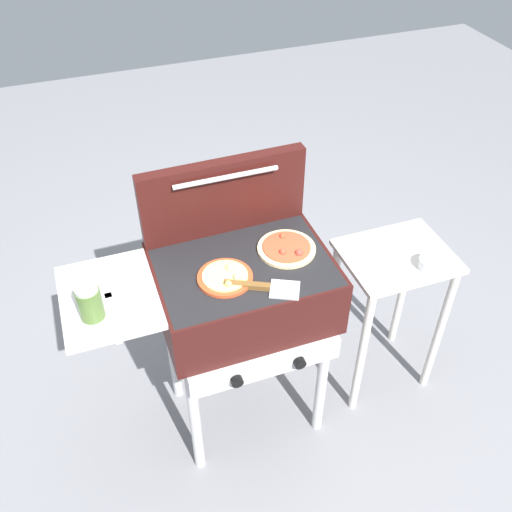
{
  "coord_description": "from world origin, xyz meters",
  "views": [
    {
      "loc": [
        -0.47,
        -1.45,
        2.26
      ],
      "look_at": [
        0.05,
        0.0,
        0.92
      ],
      "focal_mm": 40.08,
      "sensor_mm": 36.0,
      "label": 1
    }
  ],
  "objects_px": {
    "pizza_cheese": "(226,277)",
    "sauce_jar": "(90,302)",
    "pizza_pepperoni": "(287,248)",
    "prep_table": "(389,292)",
    "spatula": "(262,287)",
    "topping_bowl_near": "(432,264)",
    "grill": "(240,294)"
  },
  "relations": [
    {
      "from": "pizza_cheese",
      "to": "sauce_jar",
      "type": "distance_m",
      "value": 0.46
    },
    {
      "from": "grill",
      "to": "spatula",
      "type": "bearing_deg",
      "value": -76.02
    },
    {
      "from": "pizza_cheese",
      "to": "prep_table",
      "type": "xyz_separation_m",
      "value": [
        0.74,
        0.06,
        -0.37
      ]
    },
    {
      "from": "pizza_cheese",
      "to": "sauce_jar",
      "type": "bearing_deg",
      "value": -177.31
    },
    {
      "from": "grill",
      "to": "pizza_pepperoni",
      "type": "xyz_separation_m",
      "value": [
        0.19,
        0.02,
        0.15
      ]
    },
    {
      "from": "pizza_cheese",
      "to": "grill",
      "type": "bearing_deg",
      "value": 37.95
    },
    {
      "from": "pizza_cheese",
      "to": "prep_table",
      "type": "relative_size",
      "value": 0.26
    },
    {
      "from": "spatula",
      "to": "topping_bowl_near",
      "type": "distance_m",
      "value": 0.73
    },
    {
      "from": "pizza_pepperoni",
      "to": "sauce_jar",
      "type": "distance_m",
      "value": 0.72
    },
    {
      "from": "pizza_cheese",
      "to": "spatula",
      "type": "height_order",
      "value": "pizza_cheese"
    },
    {
      "from": "pizza_pepperoni",
      "to": "topping_bowl_near",
      "type": "distance_m",
      "value": 0.6
    },
    {
      "from": "prep_table",
      "to": "pizza_pepperoni",
      "type": "bearing_deg",
      "value": 178.24
    },
    {
      "from": "sauce_jar",
      "to": "topping_bowl_near",
      "type": "height_order",
      "value": "sauce_jar"
    },
    {
      "from": "grill",
      "to": "pizza_cheese",
      "type": "relative_size",
      "value": 4.91
    },
    {
      "from": "sauce_jar",
      "to": "spatula",
      "type": "relative_size",
      "value": 0.5
    },
    {
      "from": "pizza_pepperoni",
      "to": "grill",
      "type": "bearing_deg",
      "value": -174.17
    },
    {
      "from": "sauce_jar",
      "to": "pizza_cheese",
      "type": "bearing_deg",
      "value": 2.69
    },
    {
      "from": "prep_table",
      "to": "topping_bowl_near",
      "type": "xyz_separation_m",
      "value": [
        0.08,
        -0.12,
        0.23
      ]
    },
    {
      "from": "pizza_cheese",
      "to": "topping_bowl_near",
      "type": "relative_size",
      "value": 1.9
    },
    {
      "from": "pizza_cheese",
      "to": "prep_table",
      "type": "distance_m",
      "value": 0.83
    },
    {
      "from": "prep_table",
      "to": "grill",
      "type": "bearing_deg",
      "value": -179.63
    },
    {
      "from": "pizza_pepperoni",
      "to": "prep_table",
      "type": "distance_m",
      "value": 0.61
    },
    {
      "from": "spatula",
      "to": "topping_bowl_near",
      "type": "bearing_deg",
      "value": 2.3
    },
    {
      "from": "grill",
      "to": "pizza_cheese",
      "type": "height_order",
      "value": "pizza_cheese"
    },
    {
      "from": "pizza_pepperoni",
      "to": "prep_table",
      "type": "height_order",
      "value": "pizza_pepperoni"
    },
    {
      "from": "pizza_pepperoni",
      "to": "spatula",
      "type": "distance_m",
      "value": 0.22
    },
    {
      "from": "grill",
      "to": "sauce_jar",
      "type": "height_order",
      "value": "sauce_jar"
    },
    {
      "from": "sauce_jar",
      "to": "spatula",
      "type": "xyz_separation_m",
      "value": [
        0.56,
        -0.07,
        -0.06
      ]
    },
    {
      "from": "grill",
      "to": "pizza_pepperoni",
      "type": "distance_m",
      "value": 0.24
    },
    {
      "from": "spatula",
      "to": "grill",
      "type": "bearing_deg",
      "value": 103.98
    },
    {
      "from": "sauce_jar",
      "to": "prep_table",
      "type": "distance_m",
      "value": 1.28
    },
    {
      "from": "pizza_pepperoni",
      "to": "prep_table",
      "type": "relative_size",
      "value": 0.29
    }
  ]
}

